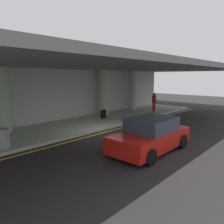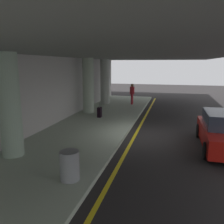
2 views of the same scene
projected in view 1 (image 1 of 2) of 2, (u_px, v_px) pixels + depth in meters
ground_plane at (111, 135)px, 12.55m from camera, size 60.00×60.00×0.00m
sidewalk at (76, 125)px, 14.58m from camera, size 26.00×4.20×0.15m
lane_stripe_yellow at (103, 133)px, 12.95m from camera, size 26.00×0.14×0.01m
support_column_left_mid at (3, 100)px, 12.24m from camera, size 0.75×0.75×3.65m
support_column_center at (104, 92)px, 18.10m from camera, size 0.75×0.75×3.65m
support_column_right_mid at (133, 90)px, 21.04m from camera, size 0.75×0.75×3.65m
ceiling_overhang at (80, 65)px, 13.64m from camera, size 28.00×13.20×0.30m
terminal_back_wall at (56, 96)px, 15.78m from camera, size 26.00×0.30×3.80m
car_red at (151, 135)px, 9.65m from camera, size 4.10×1.92×1.50m
traveler_with_luggage at (154, 101)px, 19.75m from camera, size 0.38×0.38×1.68m
suitcase_upright_primary at (103, 114)px, 16.69m from camera, size 0.36×0.22×0.90m
trash_bin_steel at (3, 138)px, 9.75m from camera, size 0.56×0.56×0.85m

